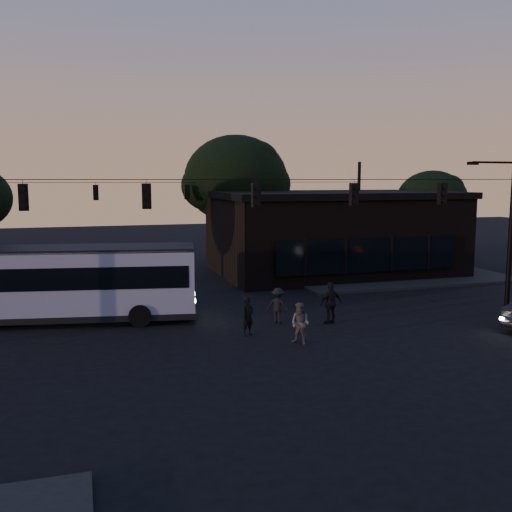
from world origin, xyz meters
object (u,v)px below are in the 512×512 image
object	(u,v)px
building	(332,232)
pedestrian_b	(300,324)
pedestrian_c	(331,303)
pedestrian_d	(278,305)
pedestrian_a	(248,316)
bus	(60,280)

from	to	relation	value
building	pedestrian_b	distance (m)	17.33
building	pedestrian_c	world-z (taller)	building
building	pedestrian_d	xyz separation A→B (m)	(-7.96, -11.83, -1.94)
pedestrian_c	pedestrian_a	bearing A→B (deg)	-1.16
bus	pedestrian_c	xyz separation A→B (m)	(11.16, -3.77, -0.93)
pedestrian_b	pedestrian_c	world-z (taller)	pedestrian_c
pedestrian_a	pedestrian_d	world-z (taller)	pedestrian_a
building	bus	distance (m)	19.17
building	pedestrian_b	world-z (taller)	building
bus	pedestrian_c	size ratio (longest dim) A/B	6.54
pedestrian_a	pedestrian_b	xyz separation A→B (m)	(1.56, -1.72, -0.00)
pedestrian_c	bus	bearing A→B (deg)	-30.85
bus	pedestrian_a	size ratio (longest dim) A/B	7.51
building	pedestrian_c	bearing A→B (deg)	-114.73
building	pedestrian_d	size ratio (longest dim) A/B	9.99
building	pedestrian_d	bearing A→B (deg)	-123.92
building	bus	bearing A→B (deg)	-152.43
building	pedestrian_c	distance (m)	14.03
pedestrian_b	pedestrian_d	world-z (taller)	pedestrian_b
pedestrian_b	pedestrian_d	xyz separation A→B (m)	(0.26, 3.30, -0.02)
pedestrian_c	pedestrian_d	world-z (taller)	pedestrian_c
pedestrian_a	pedestrian_c	distance (m)	4.04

